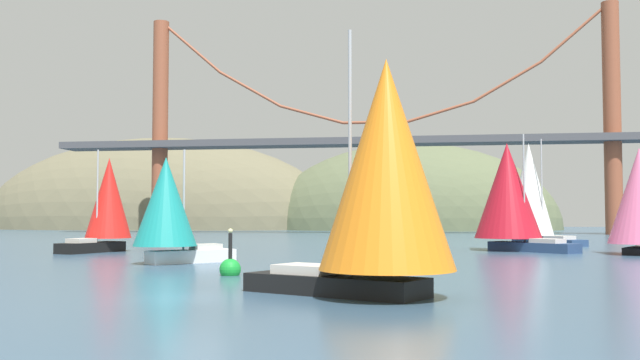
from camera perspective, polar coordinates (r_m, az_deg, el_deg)
name	(u,v)px	position (r m, az deg, el deg)	size (l,w,h in m)	color
ground_plane	(193,298)	(26.52, -10.31, -9.47)	(360.00, 360.00, 0.00)	#385670
headland_left	(158,229)	(172.11, -13.06, -3.90)	(88.96, 44.00, 43.67)	#6B664C
headland_center	(410,229)	(160.00, 7.38, -4.03)	(66.84, 44.00, 39.21)	#5B6647
suspension_bridge	(375,133)	(121.10, 4.54, 3.88)	(114.06, 6.00, 38.72)	brown
sailboat_white_mainsail	(530,192)	(77.72, 16.82, -0.96)	(8.53, 9.37, 11.14)	navy
sailboat_orange_sail	(383,172)	(26.03, 5.16, 0.69)	(9.27, 7.08, 10.24)	black
sailboat_crimson_sail	(509,193)	(63.47, 15.17, -1.04)	(9.52, 9.48, 10.11)	navy
sailboat_red_spinnaker	(107,203)	(62.46, -17.02, -1.78)	(4.81, 7.64, 8.64)	black
sailboat_teal_sail	(168,206)	(45.36, -12.32, -2.10)	(6.67, 6.88, 7.33)	white
sailboat_pink_spinnaker	(640,199)	(60.22, 24.72, -1.41)	(7.16, 9.46, 9.25)	black
channel_buoy	(230,268)	(36.18, -7.35, -7.15)	(1.10, 1.10, 2.64)	green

